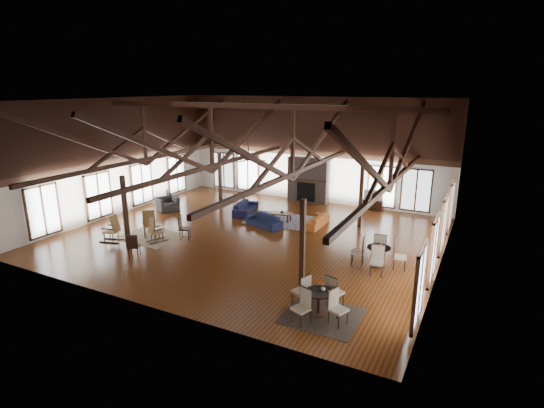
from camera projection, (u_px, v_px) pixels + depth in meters
The scene contains 31 objects.
floor at pixel (251, 236), 19.24m from camera, with size 16.00×16.00×0.00m, color #5D3413.
ceiling at pixel (249, 100), 17.63m from camera, with size 16.00×14.00×0.02m, color black.
wall_back at pixel (311, 150), 24.43m from camera, with size 16.00×0.02×6.00m, color silver.
wall_front at pixel (131, 212), 12.44m from camera, with size 16.00×0.02×6.00m, color silver.
wall_left at pixel (117, 157), 21.96m from camera, with size 0.02×14.00×6.00m, color silver.
wall_right at pixel (447, 191), 14.91m from camera, with size 0.02×14.00×6.00m, color silver.
roof_truss at pixel (250, 147), 18.16m from camera, with size 15.60×14.07×3.14m.
post_grid at pixel (251, 203), 18.83m from camera, with size 8.16×7.16×3.05m.
fireplace at pixel (308, 180), 24.61m from camera, with size 2.50×0.69×2.60m.
ceiling_fan at pixel (249, 158), 17.16m from camera, with size 1.60×1.60×0.75m.
sofa_navy_front at pixel (264, 221), 20.46m from camera, with size 1.94×0.76×0.57m, color #141937.
sofa_navy_left at pixel (246, 208), 22.60m from camera, with size 0.80×2.04×0.60m, color #141839.
sofa_orange at pixel (315, 220), 20.52m from camera, with size 0.76×1.93×0.56m, color #B75C23.
coffee_table at pixel (281, 214), 21.28m from camera, with size 1.16×0.72×0.42m.
vase at pixel (282, 211), 21.21m from camera, with size 0.17×0.17×0.17m, color #B2B2B2.
armchair at pixel (167, 204), 23.09m from camera, with size 0.97×1.11×0.72m, color #2E2E31.
side_table_lamp at pixel (168, 200), 23.76m from camera, with size 0.42×0.42×1.07m.
rocking_chair_a at pixel (149, 224), 19.11m from camera, with size 1.03×1.03×1.23m.
rocking_chair_b at pixel (154, 231), 18.37m from camera, with size 0.76×0.96×1.10m.
rocking_chair_c at pixel (113, 229), 18.40m from camera, with size 1.03×0.74×1.20m.
side_chair_a at pixel (182, 226), 18.65m from camera, with size 0.60×0.60×1.08m.
side_chair_b at pixel (133, 244), 16.62m from camera, with size 0.57×0.57×0.99m.
cafe_table_near at pixel (319, 298), 12.51m from camera, with size 2.00×2.00×1.03m.
cafe_table_far at pixel (379, 253), 15.86m from camera, with size 2.08×2.08×1.07m.
cup_near at pixel (323, 289), 12.48m from camera, with size 0.13×0.13×0.11m, color #B2B2B2.
cup_far at pixel (381, 246), 15.78m from camera, with size 0.14×0.14×0.11m, color #B2B2B2.
tv_console at pixel (373, 205), 23.27m from camera, with size 1.09×0.41×0.54m, color black.
television at pixel (374, 195), 23.12m from camera, with size 1.01×0.13×0.58m, color #B2B2B2.
rug_tan at pixel (151, 237), 19.12m from camera, with size 2.67×2.10×0.01m, color tan.
rug_navy at pixel (281, 220), 21.49m from camera, with size 3.23×2.42×0.01m, color #191D46.
rug_dark at pixel (323, 316), 12.54m from camera, with size 2.19×1.99×0.01m, color black.
Camera 1 is at (9.14, -15.71, 6.57)m, focal length 28.00 mm.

